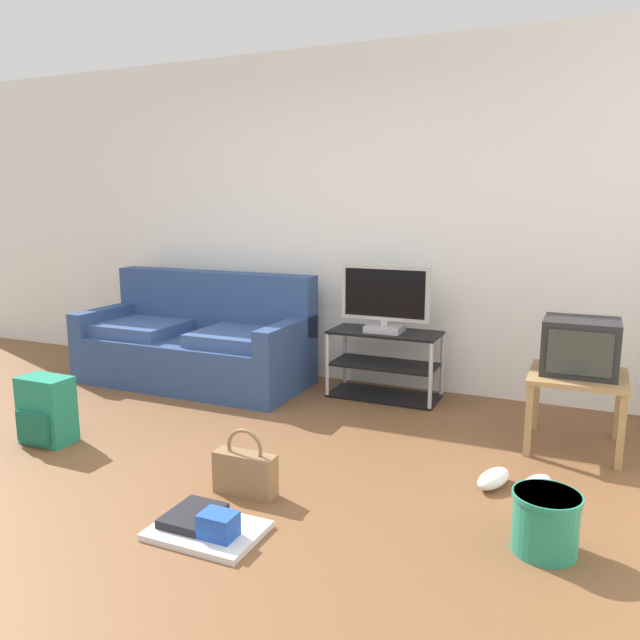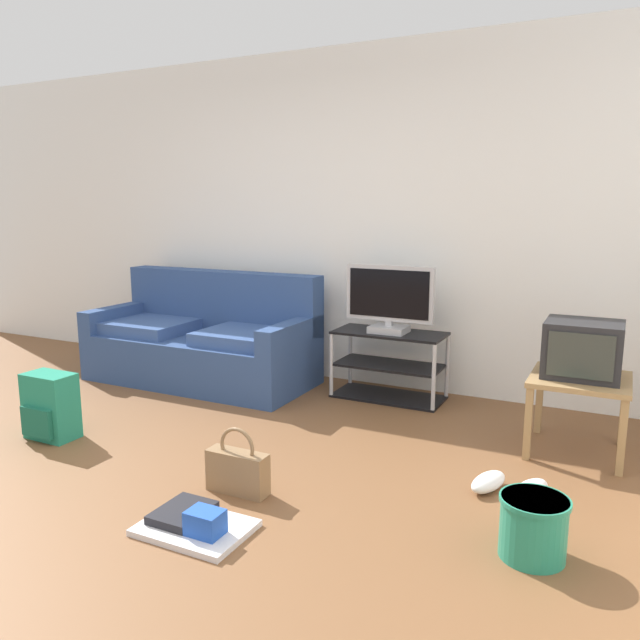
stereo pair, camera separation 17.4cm
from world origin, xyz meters
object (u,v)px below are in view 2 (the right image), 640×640
cleaning_bucket (533,526)px  sneakers_pair (509,486)px  side_table (579,388)px  handbag (238,470)px  couch (205,342)px  crt_tv (583,349)px  tv_stand (389,365)px  flat_tv (389,300)px  backpack (51,407)px  floor_tray (194,523)px

cleaning_bucket → sneakers_pair: 0.59m
side_table → cleaning_bucket: 1.33m
side_table → handbag: 2.06m
couch → side_table: size_ratio=3.41×
crt_tv → tv_stand: bearing=160.7°
couch → tv_stand: 1.59m
flat_tv → sneakers_pair: 1.81m
backpack → floor_tray: bearing=-23.0°
crt_tv → couch: bearing=174.8°
side_table → cleaning_bucket: size_ratio=1.89×
tv_stand → flat_tv: 0.51m
crt_tv → handbag: size_ratio=1.21×
tv_stand → backpack: tv_stand is taller
couch → flat_tv: bearing=7.0°
couch → floor_tray: 2.54m
tv_stand → side_table: size_ratio=1.51×
flat_tv → cleaning_bucket: bearing=-53.6°
tv_stand → backpack: size_ratio=1.98×
tv_stand → sneakers_pair: bearing=-48.1°
sneakers_pair → cleaning_bucket: bearing=-71.1°
crt_tv → backpack: crt_tv is taller
handbag → flat_tv: bearing=85.5°
sneakers_pair → floor_tray: size_ratio=0.84×
flat_tv → backpack: flat_tv is taller
backpack → cleaning_bucket: 2.95m
couch → handbag: (1.43, -1.64, -0.20)m
side_table → floor_tray: 2.34m
tv_stand → cleaning_bucket: tv_stand is taller
backpack → sneakers_pair: bearing=5.9°
side_table → sneakers_pair: (-0.26, -0.75, -0.35)m
couch → tv_stand: couch is taller
handbag → sneakers_pair: bearing=25.5°
flat_tv → couch: bearing=-173.0°
backpack → cleaning_bucket: size_ratio=1.44×
couch → crt_tv: couch is taller
flat_tv → handbag: bearing=-94.5°
crt_tv → backpack: (-3.02, -1.26, -0.43)m
sneakers_pair → floor_tray: floor_tray is taller
backpack → sneakers_pair: (2.76, 0.50, -0.16)m
cleaning_bucket → floor_tray: cleaning_bucket is taller
flat_tv → handbag: (-0.14, -1.83, -0.65)m
cleaning_bucket → sneakers_pair: (-0.19, 0.55, -0.10)m
cleaning_bucket → flat_tv: bearing=126.4°
flat_tv → sneakers_pair: flat_tv is taller
tv_stand → sneakers_pair: tv_stand is taller
sneakers_pair → backpack: bearing=-169.8°
tv_stand → handbag: (-0.14, -1.85, -0.14)m
backpack → cleaning_bucket: backpack is taller
crt_tv → sneakers_pair: crt_tv is taller
handbag → floor_tray: 0.42m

